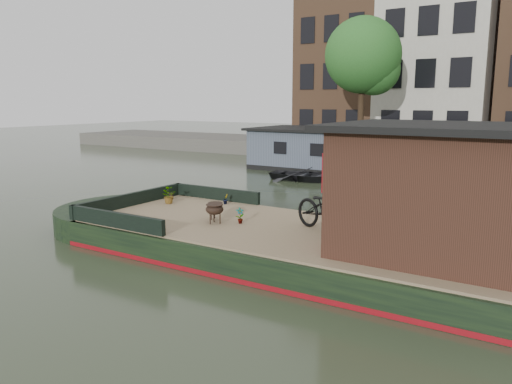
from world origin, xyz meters
The scene contains 19 objects.
ground centered at (0.00, 0.00, 0.00)m, with size 120.00×120.00×0.00m, color #28311F.
houseboat_hull centered at (-1.33, 0.00, 0.27)m, with size 14.01×4.02×0.60m.
houseboat_deck centered at (0.00, 0.00, 0.62)m, with size 11.80×3.80×0.05m, color #8B6E56.
bow_bulwark centered at (-5.07, 0.00, 0.82)m, with size 3.00×4.00×0.35m.
cabin centered at (2.19, 0.00, 1.88)m, with size 4.00×3.50×2.42m.
bicycle centered at (-0.18, 0.21, 1.16)m, with size 0.68×1.96×1.03m, color black.
potted_plant_a centered at (-2.26, -0.12, 0.84)m, with size 0.20×0.14×0.38m, color #A3382E.
potted_plant_b centered at (-3.85, 1.53, 0.79)m, with size 0.16×0.13×0.29m, color brown.
potted_plant_c centered at (-5.27, 0.73, 0.87)m, with size 0.40×0.35×0.45m, color #AE5F32.
potted_plant_d centered at (0.20, 1.06, 0.89)m, with size 0.27×0.27×0.49m, color brown.
brazier_front centered at (-2.78, -0.42, 0.88)m, with size 0.42×0.42×0.46m, color black, non-canonical shape.
brazier_rear centered at (-3.01, -0.08, 0.86)m, with size 0.38×0.38×0.41m, color black, non-canonical shape.
bollard_port centered at (-5.60, 1.26, 0.74)m, with size 0.16×0.16×0.18m, color black.
bollard_stbd centered at (-4.75, -1.52, 0.75)m, with size 0.18×0.18×0.21m, color black.
dinghy centered at (-5.63, 10.27, 0.35)m, with size 2.44×3.41×0.71m, color black.
far_houseboat centered at (0.00, 14.00, 0.97)m, with size 20.40×4.40×2.11m.
quay centered at (0.00, 20.50, 0.45)m, with size 60.00×6.00×0.90m, color #47443F.
townhouse_row centered at (0.15, 27.50, 7.90)m, with size 27.25×8.00×16.50m.
tree_left centered at (-6.36, 19.07, 5.89)m, with size 4.40×4.40×7.40m.
Camera 1 is at (4.11, -9.56, 3.48)m, focal length 35.00 mm.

